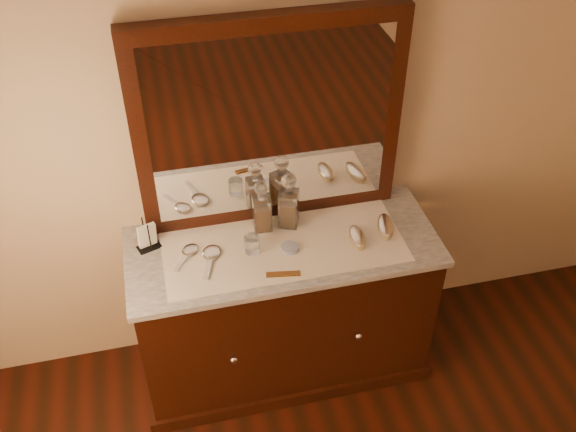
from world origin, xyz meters
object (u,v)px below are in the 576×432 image
at_px(dresser_cabinet, 283,309).
at_px(comb, 283,274).
at_px(brush_far, 385,227).
at_px(hand_mirror_inner, 211,256).
at_px(napkin_rack, 147,237).
at_px(pin_dish, 290,248).
at_px(hand_mirror_outer, 189,252).
at_px(decanter_right, 289,205).
at_px(decanter_left, 262,210).
at_px(brush_near, 357,237).
at_px(mirror_frame, 270,123).

height_order(dresser_cabinet, comb, comb).
relative_size(brush_far, hand_mirror_inner, 0.79).
height_order(napkin_rack, hand_mirror_inner, napkin_rack).
bearing_deg(pin_dish, hand_mirror_outer, 170.51).
xyz_separation_m(dresser_cabinet, decanter_right, (0.06, 0.13, 0.56)).
height_order(pin_dish, comb, pin_dish).
xyz_separation_m(dresser_cabinet, decanter_left, (-0.07, 0.13, 0.55)).
relative_size(pin_dish, hand_mirror_inner, 0.38).
xyz_separation_m(decanter_right, hand_mirror_inner, (-0.39, -0.14, -0.10)).
bearing_deg(hand_mirror_inner, decanter_left, 28.68).
relative_size(comb, napkin_rack, 0.96).
relative_size(pin_dish, brush_far, 0.48).
relative_size(comb, brush_near, 0.96).
relative_size(mirror_frame, napkin_rack, 7.70).
distance_m(napkin_rack, decanter_right, 0.66).
distance_m(napkin_rack, hand_mirror_outer, 0.20).
bearing_deg(decanter_left, brush_far, -15.30).
distance_m(mirror_frame, pin_dish, 0.57).
distance_m(pin_dish, comb, 0.17).
xyz_separation_m(comb, hand_mirror_inner, (-0.29, 0.18, 0.01)).
bearing_deg(pin_dish, comb, -113.38).
bearing_deg(pin_dish, brush_near, -3.31).
bearing_deg(dresser_cabinet, mirror_frame, 90.00).
relative_size(dresser_cabinet, hand_mirror_inner, 6.15).
relative_size(mirror_frame, hand_mirror_outer, 6.62).
bearing_deg(brush_near, comb, -160.31).
bearing_deg(napkin_rack, hand_mirror_inner, -26.68).
bearing_deg(decanter_right, hand_mirror_outer, -168.56).
xyz_separation_m(pin_dish, decanter_right, (0.04, 0.17, 0.10)).
bearing_deg(brush_near, decanter_left, 154.49).
bearing_deg(pin_dish, decanter_right, 78.14).
xyz_separation_m(decanter_right, hand_mirror_outer, (-0.49, -0.10, -0.10)).
height_order(mirror_frame, decanter_right, mirror_frame).
bearing_deg(napkin_rack, hand_mirror_outer, -27.26).
height_order(pin_dish, brush_far, brush_far).
height_order(brush_near, brush_far, brush_far).
relative_size(comb, hand_mirror_outer, 0.83).
xyz_separation_m(napkin_rack, brush_far, (1.09, -0.14, -0.04)).
bearing_deg(brush_near, brush_far, 14.99).
xyz_separation_m(brush_near, hand_mirror_outer, (-0.77, 0.09, -0.01)).
bearing_deg(comb, mirror_frame, 93.51).
height_order(decanter_right, hand_mirror_inner, decanter_right).
relative_size(dresser_cabinet, brush_near, 8.93).
height_order(pin_dish, decanter_left, decanter_left).
xyz_separation_m(decanter_left, brush_near, (0.41, -0.19, -0.08)).
xyz_separation_m(dresser_cabinet, pin_dish, (0.02, -0.04, 0.45)).
height_order(comb, hand_mirror_inner, hand_mirror_inner).
distance_m(brush_far, hand_mirror_inner, 0.82).
bearing_deg(decanter_left, hand_mirror_inner, -151.32).
relative_size(napkin_rack, decanter_left, 0.57).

